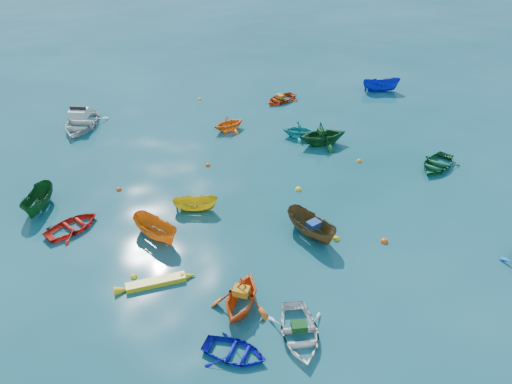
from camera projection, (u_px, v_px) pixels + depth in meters
ground at (318, 242)px, 25.03m from camera, size 160.00×160.00×0.00m
dinghy_blue_sw at (235, 355)px, 19.26m from camera, size 2.92×3.15×0.53m
dinghy_white_near at (299, 337)px, 20.01m from camera, size 3.64×3.92×0.66m
sampan_brown_mid at (311, 235)px, 25.46m from camera, size 1.29×3.30×1.27m
dinghy_orange_w at (241, 308)px, 21.31m from camera, size 3.91×3.81×1.56m
sampan_yellow_mid at (196, 210)px, 27.31m from camera, size 2.52×2.23×0.95m
dinghy_green_e at (436, 167)px, 31.15m from camera, size 3.61×2.92×0.66m
dinghy_cyan_se at (299, 137)px, 34.58m from camera, size 3.14×3.17×1.26m
dinghy_red_nw at (73, 229)px, 25.90m from camera, size 3.16×2.46×0.60m
sampan_orange_n at (157, 237)px, 25.32m from camera, size 1.68×3.21×1.18m
dinghy_green_n at (322, 144)px, 33.70m from camera, size 4.06×3.84×1.69m
dinghy_red_ne at (281, 101)px, 39.81m from camera, size 2.95×2.21×0.58m
sampan_blue_far at (380, 91)px, 41.57m from camera, size 3.17×2.76×1.19m
dinghy_orange_far at (229, 130)px, 35.51m from camera, size 2.53×2.24×1.23m
sampan_green_far at (41, 208)px, 27.46m from camera, size 2.84×3.05×1.17m
kayak_yellow at (156, 284)px, 22.50m from camera, size 3.32×1.64×0.33m
motorboat_white at (82, 127)px, 35.90m from camera, size 5.28×5.37×1.51m
tarp_green_a at (299, 326)px, 19.83m from camera, size 0.78×0.73×0.30m
tarp_blue_a at (314, 224)px, 24.93m from camera, size 0.66×0.50×0.31m
tarp_orange_a at (241, 291)px, 20.83m from camera, size 0.79×0.83×0.32m
tarp_green_b at (322, 131)px, 33.14m from camera, size 0.64×0.71×0.28m
tarp_orange_b at (280, 96)px, 39.52m from camera, size 0.48×0.61×0.28m
buoy_ye_a at (336, 239)px, 25.19m from camera, size 0.36×0.36×0.36m
buoy_or_b at (384, 242)px, 25.02m from camera, size 0.39×0.39×0.39m
buoy_ye_b at (134, 277)px, 22.89m from camera, size 0.32×0.32×0.32m
buoy_or_c at (119, 190)px, 28.99m from camera, size 0.32×0.32×0.32m
buoy_ye_c at (298, 190)px, 29.00m from camera, size 0.37×0.37×0.37m
buoy_or_d at (359, 162)px, 31.74m from camera, size 0.32×0.32×0.32m
buoy_or_e at (208, 166)px, 31.32m from camera, size 0.31×0.31×0.31m
buoy_ye_e at (200, 100)px, 40.06m from camera, size 0.32×0.32×0.32m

